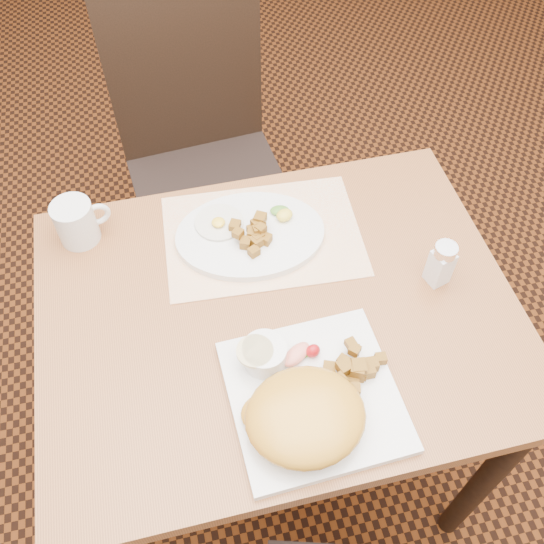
% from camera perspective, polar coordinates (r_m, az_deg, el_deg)
% --- Properties ---
extents(ground, '(8.00, 8.00, 0.00)m').
position_cam_1_polar(ground, '(1.82, 0.41, -16.48)').
color(ground, black).
rests_on(ground, ground).
extents(table, '(0.90, 0.70, 0.75)m').
position_cam_1_polar(table, '(1.24, 0.58, -6.18)').
color(table, '#98592F').
rests_on(table, ground).
extents(chair_far, '(0.46, 0.47, 0.97)m').
position_cam_1_polar(chair_far, '(1.76, -6.65, 11.39)').
color(chair_far, black).
rests_on(chair_far, ground).
extents(placemat, '(0.42, 0.31, 0.00)m').
position_cam_1_polar(placemat, '(1.25, -0.88, 3.45)').
color(placemat, white).
rests_on(placemat, table).
extents(plate_square, '(0.29, 0.29, 0.02)m').
position_cam_1_polar(plate_square, '(1.05, 3.94, -11.55)').
color(plate_square, silver).
rests_on(plate_square, table).
extents(plate_oval, '(0.32, 0.25, 0.02)m').
position_cam_1_polar(plate_oval, '(1.24, -2.06, 3.52)').
color(plate_oval, silver).
rests_on(plate_oval, placemat).
extents(hollandaise_mound, '(0.20, 0.17, 0.07)m').
position_cam_1_polar(hollandaise_mound, '(0.99, 3.05, -13.45)').
color(hollandaise_mound, gold).
rests_on(hollandaise_mound, plate_square).
extents(ramekin, '(0.09, 0.08, 0.04)m').
position_cam_1_polar(ramekin, '(1.05, -0.78, -7.71)').
color(ramekin, silver).
rests_on(ramekin, plate_square).
extents(garnish_sq, '(0.08, 0.06, 0.03)m').
position_cam_1_polar(garnish_sq, '(1.07, 2.78, -7.60)').
color(garnish_sq, '#387223').
rests_on(garnish_sq, plate_square).
extents(fried_egg, '(0.10, 0.10, 0.02)m').
position_cam_1_polar(fried_egg, '(1.25, -5.00, 4.67)').
color(fried_egg, white).
rests_on(fried_egg, plate_oval).
extents(garnish_ov, '(0.05, 0.06, 0.02)m').
position_cam_1_polar(garnish_ov, '(1.26, 1.00, 5.55)').
color(garnish_ov, '#387223').
rests_on(garnish_ov, plate_oval).
extents(salt_shaker, '(0.05, 0.05, 0.10)m').
position_cam_1_polar(salt_shaker, '(1.19, 15.63, 0.81)').
color(salt_shaker, white).
rests_on(salt_shaker, table).
extents(coffee_mug, '(0.11, 0.08, 0.09)m').
position_cam_1_polar(coffee_mug, '(1.28, -17.90, 4.51)').
color(coffee_mug, silver).
rests_on(coffee_mug, table).
extents(home_fries_sq, '(0.12, 0.11, 0.04)m').
position_cam_1_polar(home_fries_sq, '(1.05, 7.66, -9.09)').
color(home_fries_sq, '#8C5C16').
rests_on(home_fries_sq, plate_square).
extents(home_fries_ov, '(0.08, 0.10, 0.04)m').
position_cam_1_polar(home_fries_ov, '(1.21, -1.71, 3.69)').
color(home_fries_ov, '#8C5C16').
rests_on(home_fries_ov, plate_oval).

